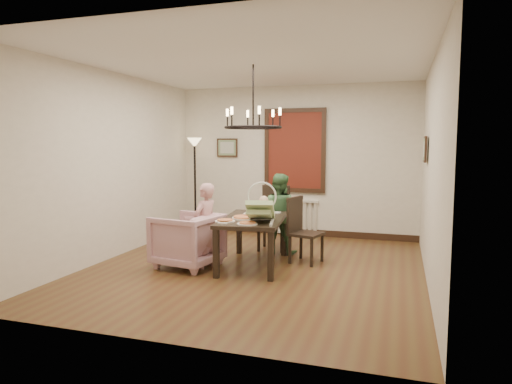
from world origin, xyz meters
The scene contains 17 objects.
room_shell centered at (0.00, 0.37, 1.40)m, with size 4.51×5.00×2.81m.
dining_table centered at (-0.06, 0.15, 0.61)m, with size 1.01×1.57×0.69m.
chair_far centered at (-0.06, 1.19, 0.53)m, with size 0.46×0.46×1.05m, color black, non-canonical shape.
chair_right centered at (0.62, 0.54, 0.48)m, with size 0.42×0.42×0.96m, color black, non-canonical shape.
armchair centered at (-0.93, -0.17, 0.38)m, with size 0.81×0.83×0.76m, color #C798A4.
elderly_woman centered at (-0.67, -0.14, 0.49)m, with size 0.36×0.24×0.98m, color #C68C8D.
seated_man centered at (0.08, 1.00, 0.52)m, with size 0.51×0.40×1.05m, color #427042.
baby_bouncer centered at (0.16, -0.21, 0.88)m, with size 0.41×0.57×0.37m, color #BBDF9A, non-canonical shape.
salad_bowl centered at (-0.08, 0.16, 0.73)m, with size 0.29×0.29×0.07m, color white.
pizza_platter centered at (-0.14, -0.01, 0.71)m, with size 0.35×0.35×0.04m, color tan.
drinking_glass centered at (0.10, 0.23, 0.76)m, with size 0.07×0.07×0.14m, color silver.
window_blinds centered at (0.00, 2.46, 1.60)m, with size 1.00×0.03×1.40m, color #591D11.
radiator centered at (0.00, 2.48, 0.35)m, with size 0.92×0.12×0.62m, color silver, non-canonical shape.
picture_back centered at (-1.35, 2.47, 1.65)m, with size 0.42×0.03×0.36m, color black.
picture_right centered at (2.21, 0.90, 1.65)m, with size 0.42×0.03×0.36m, color black.
floor_lamp centered at (-1.90, 2.15, 0.90)m, with size 0.30×0.30×1.80m, color black, non-canonical shape.
chandelier centered at (-0.06, 0.15, 1.95)m, with size 0.80×0.80×0.04m, color black.
Camera 1 is at (1.90, -5.88, 1.73)m, focal length 32.00 mm.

